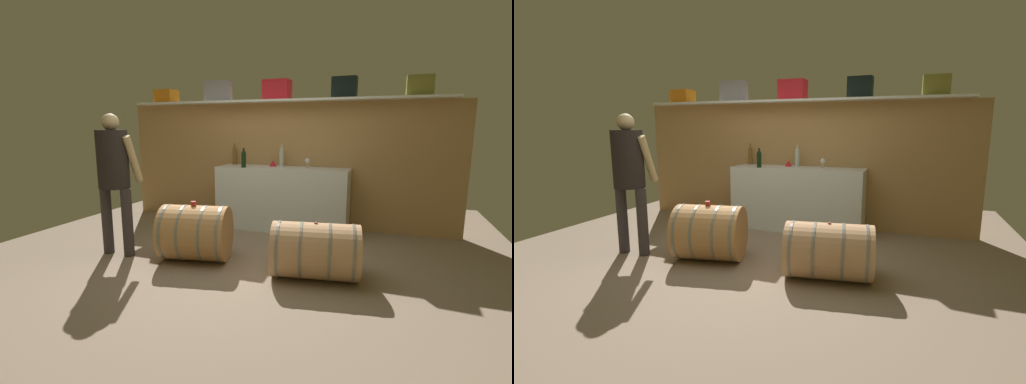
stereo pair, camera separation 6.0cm
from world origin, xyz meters
The scene contains 18 objects.
ground_plane centered at (0.00, 0.52, -0.01)m, with size 6.55×7.36×0.02m, color gray.
back_wall_panel centered at (0.00, 2.08, 0.97)m, with size 5.35×0.10×1.94m, color #B08550.
high_shelf_board centered at (0.00, 1.93, 1.95)m, with size 4.92×0.40×0.03m, color white.
toolcase_orange centered at (-1.99, 1.93, 2.07)m, with size 0.34×0.28×0.21m, color orange.
toolcase_grey centered at (-1.01, 1.93, 2.13)m, with size 0.41×0.21×0.32m, color gray.
toolcase_red centered at (-0.02, 1.93, 2.11)m, with size 0.40×0.28×0.29m, color red.
toolcase_black centered at (0.98, 1.93, 2.12)m, with size 0.34×0.18×0.30m, color black.
toolcase_olive centered at (1.97, 1.93, 2.10)m, with size 0.34×0.19×0.27m, color olive.
work_cabinet centered at (0.13, 1.74, 0.48)m, with size 1.99×0.57×0.96m, color white.
wine_bottle_amber centered at (-0.73, 1.93, 1.11)m, with size 0.07×0.07×0.34m.
wine_bottle_clear centered at (0.08, 1.86, 1.11)m, with size 0.07×0.07×0.34m.
wine_bottle_dark centered at (-0.42, 1.54, 1.09)m, with size 0.07×0.07×0.29m.
wine_glass centered at (0.49, 1.84, 1.06)m, with size 0.07×0.07×0.14m.
red_funnel centered at (-0.05, 1.85, 1.00)m, with size 0.11×0.11×0.09m, color red.
wine_barrel_near centered at (-0.46, 0.12, 0.33)m, with size 0.89×0.79×0.66m.
wine_barrel_far centered at (0.97, 0.07, 0.30)m, with size 0.97×0.71×0.60m.
tasting_cup centered at (-0.48, 0.12, 0.68)m, with size 0.06×0.06×0.05m, color red.
winemaker_pouring centered at (-1.45, -0.05, 1.05)m, with size 0.50×0.43×1.72m.
Camera 1 is at (1.62, -3.49, 1.56)m, focal length 25.27 mm.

